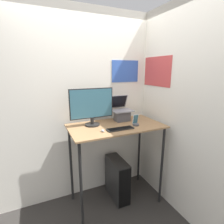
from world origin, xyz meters
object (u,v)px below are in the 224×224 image
object	(u,v)px
laptop	(121,113)
monitor	(92,107)
cell_phone	(136,123)
mouse	(103,131)
computer_tower	(117,179)
keyboard	(120,129)

from	to	relation	value
laptop	monitor	world-z (taller)	monitor
monitor	cell_phone	size ratio (longest dim) A/B	3.87
mouse	computer_tower	xyz separation A→B (m)	(0.30, 0.22, -0.84)
keyboard	laptop	bearing A→B (deg)	60.68
laptop	mouse	xyz separation A→B (m)	(-0.40, -0.32, -0.09)
computer_tower	laptop	bearing A→B (deg)	44.14
mouse	computer_tower	distance (m)	0.92
laptop	computer_tower	xyz separation A→B (m)	(-0.11, -0.11, -0.93)
cell_phone	computer_tower	size ratio (longest dim) A/B	0.25
cell_phone	monitor	bearing A→B (deg)	155.27
keyboard	computer_tower	world-z (taller)	keyboard
laptop	keyboard	world-z (taller)	laptop
monitor	keyboard	bearing A→B (deg)	-48.45
monitor	computer_tower	distance (m)	1.12
laptop	cell_phone	xyz separation A→B (m)	(0.06, -0.28, -0.07)
cell_phone	computer_tower	xyz separation A→B (m)	(-0.17, 0.17, -0.87)
laptop	mouse	bearing A→B (deg)	-141.47
mouse	computer_tower	world-z (taller)	mouse
cell_phone	computer_tower	distance (m)	0.90
keyboard	computer_tower	distance (m)	0.87
laptop	keyboard	xyz separation A→B (m)	(-0.19, -0.33, -0.10)
monitor	mouse	world-z (taller)	monitor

